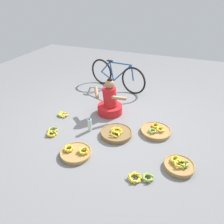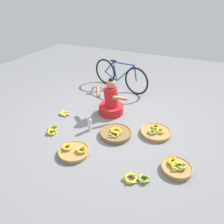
# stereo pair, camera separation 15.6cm
# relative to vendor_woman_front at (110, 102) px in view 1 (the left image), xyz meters

# --- Properties ---
(ground_plane) EXTENTS (10.00, 10.00, 0.00)m
(ground_plane) POSITION_rel_vendor_woman_front_xyz_m (0.24, -0.30, -0.25)
(ground_plane) COLOR slate
(vendor_woman_front) EXTENTS (0.75, 0.52, 0.79)m
(vendor_woman_front) POSITION_rel_vendor_woman_front_xyz_m (0.00, 0.00, 0.00)
(vendor_woman_front) COLOR red
(vendor_woman_front) RESTS_ON ground
(bicycle_leaning) EXTENTS (1.64, 0.53, 0.73)m
(bicycle_leaning) POSITION_rel_vendor_woman_front_xyz_m (-0.31, 1.24, 0.11)
(bicycle_leaning) COLOR black
(bicycle_leaning) RESTS_ON ground
(banana_basket_front_right) EXTENTS (0.56, 0.56, 0.13)m
(banana_basket_front_right) POSITION_rel_vendor_woman_front_xyz_m (1.05, -0.35, -0.21)
(banana_basket_front_right) COLOR #A87F47
(banana_basket_front_right) RESTS_ON ground
(banana_basket_mid_right) EXTENTS (0.51, 0.51, 0.13)m
(banana_basket_mid_right) POSITION_rel_vendor_woman_front_xyz_m (-0.02, -1.41, -0.21)
(banana_basket_mid_right) COLOR #A87F47
(banana_basket_mid_right) RESTS_ON ground
(banana_basket_near_bicycle) EXTENTS (0.46, 0.46, 0.14)m
(banana_basket_near_bicycle) POSITION_rel_vendor_woman_front_xyz_m (1.55, -1.10, -0.20)
(banana_basket_near_bicycle) COLOR #A87F47
(banana_basket_near_bicycle) RESTS_ON ground
(banana_basket_back_right) EXTENTS (0.57, 0.57, 0.15)m
(banana_basket_back_right) POSITION_rel_vendor_woman_front_xyz_m (0.40, -0.69, -0.20)
(banana_basket_back_right) COLOR brown
(banana_basket_back_right) RESTS_ON ground
(loose_bananas_near_vendor) EXTENTS (0.38, 0.28, 0.09)m
(loose_bananas_near_vendor) POSITION_rel_vendor_woman_front_xyz_m (1.08, -1.52, -0.22)
(loose_bananas_near_vendor) COLOR yellow
(loose_bananas_near_vendor) RESTS_ON ground
(loose_bananas_back_left) EXTENTS (0.25, 0.20, 0.09)m
(loose_bananas_back_left) POSITION_rel_vendor_woman_front_xyz_m (-0.88, -0.47, -0.22)
(loose_bananas_back_left) COLOR gold
(loose_bananas_back_left) RESTS_ON ground
(loose_bananas_mid_left) EXTENTS (0.27, 0.32, 0.09)m
(loose_bananas_mid_left) POSITION_rel_vendor_woman_front_xyz_m (-0.72, -1.07, -0.22)
(loose_bananas_mid_left) COLOR gold
(loose_bananas_mid_left) RESTS_ON ground
(water_bottle) EXTENTS (0.07, 0.07, 0.27)m
(water_bottle) POSITION_rel_vendor_woman_front_xyz_m (-0.11, -0.73, -0.12)
(water_bottle) COLOR silver
(water_bottle) RESTS_ON ground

